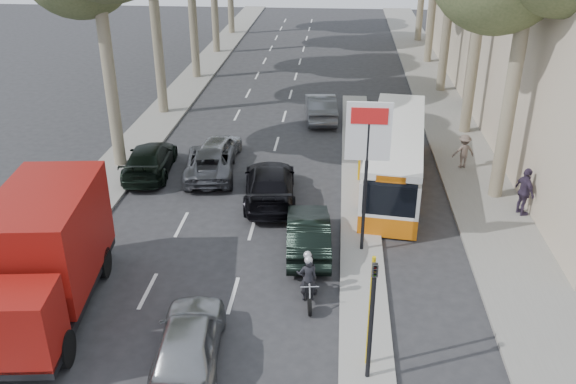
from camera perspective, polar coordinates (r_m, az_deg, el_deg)
name	(u,v)px	position (r m, az deg, el deg)	size (l,w,h in m)	color
ground	(252,337)	(18.16, -3.35, -13.38)	(120.00, 120.00, 0.00)	#28282B
sidewalk_right	(437,95)	(41.06, 13.80, 8.82)	(3.20, 70.00, 0.12)	gray
median_left	(195,77)	(44.64, -8.66, 10.59)	(2.40, 64.00, 0.12)	gray
traffic_island	(358,181)	(27.42, 6.60, 1.01)	(1.50, 26.00, 0.16)	gray
billboard	(367,157)	(20.48, 7.41, 3.27)	(1.50, 12.10, 5.60)	yellow
traffic_light_island	(372,303)	(15.35, 7.91, -10.23)	(0.16, 0.41, 3.60)	black
silver_hatchback	(189,340)	(17.08, -9.27, -13.53)	(1.72, 4.27, 1.46)	#93979B
dark_hatchback	(308,233)	(21.78, 1.91, -3.84)	(1.51, 4.32, 1.42)	black
queue_car_a	(210,162)	(28.00, -7.30, 2.79)	(2.16, 4.69, 1.30)	#47494E
queue_car_b	(270,184)	(25.40, -1.72, 0.77)	(2.10, 5.16, 1.50)	black
queue_car_c	(219,148)	(29.56, -6.49, 4.09)	(1.54, 3.83, 1.31)	#989B9F
queue_car_d	(321,107)	(35.21, 3.09, 7.96)	(1.61, 4.61, 1.52)	#4F5257
queue_car_e	(150,160)	(28.64, -12.82, 2.98)	(1.96, 4.83, 1.40)	black
red_truck	(42,255)	(19.50, -21.99, -5.53)	(3.37, 7.13, 3.67)	black
city_bus	(396,155)	(26.99, 10.03, 3.45)	(3.40, 10.34, 2.67)	#D6640B
motorcycle	(308,277)	(19.27, 1.85, -8.00)	(0.78, 1.94, 1.65)	black
pedestrian_near	(525,192)	(25.62, 21.27, 0.03)	(1.15, 0.56, 1.97)	#3A2E45
pedestrian_far	(464,151)	(29.43, 16.12, 3.68)	(1.04, 0.46, 1.60)	#69584F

